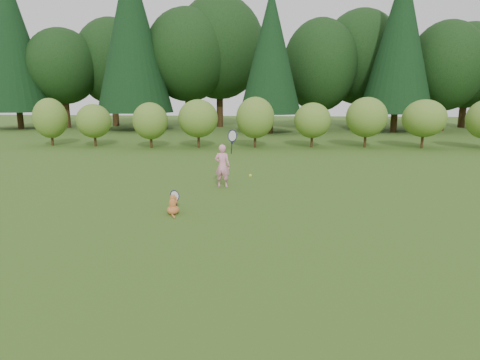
# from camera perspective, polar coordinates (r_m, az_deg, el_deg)

# --- Properties ---
(ground) EXTENTS (100.00, 100.00, 0.00)m
(ground) POSITION_cam_1_polar(r_m,az_deg,el_deg) (9.64, -1.67, -5.02)
(ground) COLOR #335818
(ground) RESTS_ON ground
(shrub_row) EXTENTS (28.00, 3.00, 2.80)m
(shrub_row) POSITION_cam_1_polar(r_m,az_deg,el_deg) (22.23, 2.70, 8.20)
(shrub_row) COLOR olive
(shrub_row) RESTS_ON ground
(woodland_backdrop) EXTENTS (48.00, 10.00, 15.00)m
(woodland_backdrop) POSITION_cam_1_polar(r_m,az_deg,el_deg) (32.52, 3.84, 20.10)
(woodland_backdrop) COLOR black
(woodland_backdrop) RESTS_ON ground
(child) EXTENTS (0.78, 0.50, 2.02)m
(child) POSITION_cam_1_polar(r_m,az_deg,el_deg) (12.46, -2.47, 2.17)
(child) COLOR pink
(child) RESTS_ON ground
(cat) EXTENTS (0.37, 0.73, 0.66)m
(cat) POSITION_cam_1_polar(r_m,az_deg,el_deg) (9.81, -9.53, -3.34)
(cat) COLOR #BB5424
(cat) RESTS_ON ground
(tennis_ball) EXTENTS (0.08, 0.08, 0.08)m
(tennis_ball) POSITION_cam_1_polar(r_m,az_deg,el_deg) (10.48, 1.49, 0.64)
(tennis_ball) COLOR #A8DE1A
(tennis_ball) RESTS_ON ground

